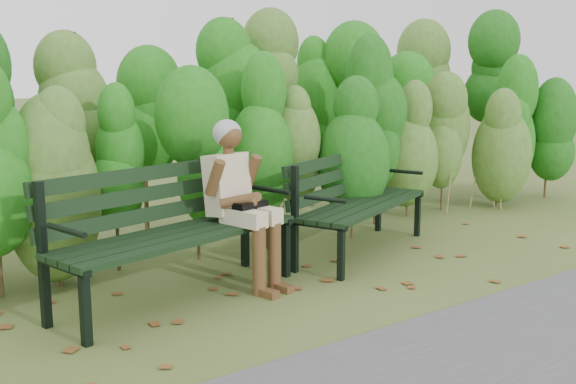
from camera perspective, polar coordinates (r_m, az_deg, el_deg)
ground at (r=5.48m, az=2.18°, el=-8.27°), size 80.00×80.00×0.00m
hedge_band at (r=6.77m, az=-7.59°, el=6.08°), size 11.04×1.67×2.42m
leaf_litter at (r=5.43m, az=2.76°, el=-8.41°), size 6.02×2.19×0.01m
bench_left at (r=5.25m, az=-10.09°, el=-2.47°), size 2.13×1.11×1.02m
bench_right at (r=6.52m, az=5.57°, el=-0.26°), size 1.97×1.29×0.94m
seated_woman at (r=5.44m, az=-4.15°, el=0.05°), size 0.54×0.79×1.35m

